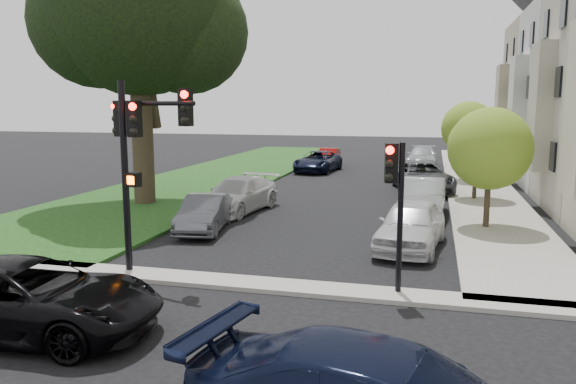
% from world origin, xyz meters
% --- Properties ---
extents(ground, '(140.00, 140.00, 0.00)m').
position_xyz_m(ground, '(0.00, 0.00, 0.00)').
color(ground, black).
rests_on(ground, ground).
extents(grass_strip, '(8.00, 44.00, 0.12)m').
position_xyz_m(grass_strip, '(-9.00, 24.00, 0.06)').
color(grass_strip, '#11340E').
rests_on(grass_strip, ground).
extents(sidewalk_right, '(3.50, 44.00, 0.12)m').
position_xyz_m(sidewalk_right, '(6.75, 24.00, 0.06)').
color(sidewalk_right, '#9E9585').
rests_on(sidewalk_right, ground).
extents(sidewalk_cross, '(60.00, 1.00, 0.12)m').
position_xyz_m(sidewalk_cross, '(0.00, 2.00, 0.06)').
color(sidewalk_cross, '#9E9585').
rests_on(sidewalk_cross, ground).
extents(house_d, '(7.70, 7.55, 15.97)m').
position_xyz_m(house_d, '(12.45, 30.50, 6.93)').
color(house_d, tan).
rests_on(house_d, ground).
extents(eucalyptus, '(9.38, 8.51, 13.29)m').
position_xyz_m(eucalyptus, '(-8.71, 11.96, 9.07)').
color(eucalyptus, black).
rests_on(eucalyptus, ground).
extents(small_tree_a, '(3.02, 3.02, 4.53)m').
position_xyz_m(small_tree_a, '(6.20, 10.42, 3.01)').
color(small_tree_a, black).
rests_on(small_tree_a, ground).
extents(small_tree_b, '(2.72, 2.72, 4.08)m').
position_xyz_m(small_tree_b, '(6.20, 16.94, 2.71)').
color(small_tree_b, black).
rests_on(small_tree_b, ground).
extents(small_tree_c, '(3.19, 3.19, 4.78)m').
position_xyz_m(small_tree_c, '(6.20, 23.83, 3.18)').
color(small_tree_c, black).
rests_on(small_tree_c, ground).
extents(traffic_signal_main, '(2.57, 0.78, 5.25)m').
position_xyz_m(traffic_signal_main, '(-3.39, 2.23, 3.62)').
color(traffic_signal_main, black).
rests_on(traffic_signal_main, ground).
extents(traffic_signal_secondary, '(0.50, 0.40, 3.74)m').
position_xyz_m(traffic_signal_secondary, '(3.37, 2.19, 2.61)').
color(traffic_signal_secondary, black).
rests_on(traffic_signal_secondary, ground).
extents(car_cross_near, '(5.68, 3.00, 1.52)m').
position_xyz_m(car_cross_near, '(-3.65, -2.01, 0.76)').
color(car_cross_near, black).
rests_on(car_cross_near, ground).
extents(car_parked_0, '(2.39, 4.80, 1.57)m').
position_xyz_m(car_parked_0, '(3.60, 6.89, 0.78)').
color(car_parked_0, silver).
rests_on(car_parked_0, ground).
extents(car_parked_1, '(1.87, 4.81, 1.56)m').
position_xyz_m(car_parked_1, '(3.86, 12.29, 0.78)').
color(car_parked_1, '#999BA0').
rests_on(car_parked_1, ground).
extents(car_parked_2, '(3.74, 6.14, 1.59)m').
position_xyz_m(car_parked_2, '(3.71, 19.27, 0.80)').
color(car_parked_2, '#3F4247').
rests_on(car_parked_2, ground).
extents(car_parked_4, '(2.21, 5.20, 1.50)m').
position_xyz_m(car_parked_4, '(3.44, 31.23, 0.75)').
color(car_parked_4, '#999BA0').
rests_on(car_parked_4, ground).
extents(car_parked_5, '(2.07, 4.19, 1.32)m').
position_xyz_m(car_parked_5, '(-3.83, 7.58, 0.66)').
color(car_parked_5, '#3F4247').
rests_on(car_parked_5, ground).
extents(car_parked_6, '(2.79, 5.33, 1.48)m').
position_xyz_m(car_parked_6, '(-3.91, 11.42, 0.74)').
color(car_parked_6, silver).
rests_on(car_parked_6, ground).
extents(car_parked_8, '(2.84, 5.30, 1.42)m').
position_xyz_m(car_parked_8, '(-3.45, 26.50, 0.71)').
color(car_parked_8, black).
rests_on(car_parked_8, ground).
extents(car_parked_9, '(1.39, 3.88, 1.27)m').
position_xyz_m(car_parked_9, '(-3.51, 30.79, 0.64)').
color(car_parked_9, maroon).
rests_on(car_parked_9, ground).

